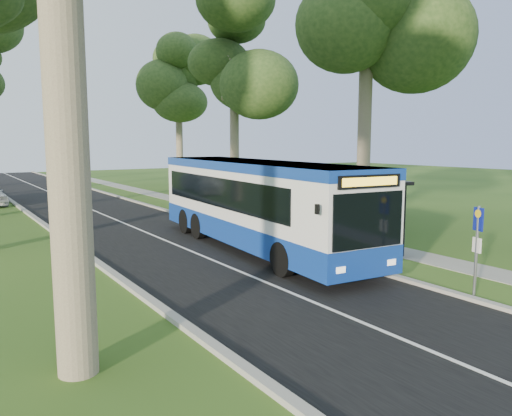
{
  "coord_description": "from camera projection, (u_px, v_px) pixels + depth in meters",
  "views": [
    {
      "loc": [
        -11.45,
        -12.78,
        4.09
      ],
      "look_at": [
        -1.26,
        2.84,
        1.6
      ],
      "focal_mm": 35.0,
      "sensor_mm": 36.0,
      "label": 1
    }
  ],
  "objects": [
    {
      "name": "centre_line",
      "position": [
        135.0,
        228.0,
        23.75
      ],
      "size": [
        0.12,
        100.0,
        0.0
      ],
      "primitive_type": "cube",
      "color": "white",
      "rests_on": "road"
    },
    {
      "name": "litter_bin",
      "position": [
        308.0,
        227.0,
        21.11
      ],
      "size": [
        0.56,
        0.56,
        0.99
      ],
      "rotation": [
        0.0,
        0.0,
        0.02
      ],
      "color": "black",
      "rests_on": "ground"
    },
    {
      "name": "tree_east_d",
      "position": [
        178.0,
        82.0,
        45.33
      ],
      "size": [
        5.2,
        5.2,
        12.8
      ],
      "color": "#7A6B56",
      "rests_on": "ground"
    },
    {
      "name": "kerb_east",
      "position": [
        201.0,
        220.0,
        25.65
      ],
      "size": [
        0.25,
        100.0,
        0.12
      ],
      "primitive_type": "cube",
      "color": "#9E9B93",
      "rests_on": "ground"
    },
    {
      "name": "ground",
      "position": [
        331.0,
        260.0,
        17.35
      ],
      "size": [
        120.0,
        120.0,
        0.0
      ],
      "primitive_type": "plane",
      "color": "#2C4D18",
      "rests_on": "ground"
    },
    {
      "name": "kerb_west",
      "position": [
        57.0,
        234.0,
        21.85
      ],
      "size": [
        0.25,
        100.0,
        0.12
      ],
      "primitive_type": "cube",
      "color": "#9E9B93",
      "rests_on": "ground"
    },
    {
      "name": "road",
      "position": [
        135.0,
        228.0,
        23.76
      ],
      "size": [
        7.0,
        100.0,
        0.02
      ],
      "primitive_type": "cube",
      "color": "black",
      "rests_on": "ground"
    },
    {
      "name": "bus_stop_sign",
      "position": [
        477.0,
        241.0,
        12.93
      ],
      "size": [
        0.15,
        0.34,
        2.44
      ],
      "rotation": [
        0.0,
        0.0,
        -0.32
      ],
      "color": "gray",
      "rests_on": "ground"
    },
    {
      "name": "footpath",
      "position": [
        250.0,
        217.0,
        27.28
      ],
      "size": [
        1.5,
        100.0,
        0.02
      ],
      "primitive_type": "cube",
      "color": "gray",
      "rests_on": "ground"
    },
    {
      "name": "bus_shelter",
      "position": [
        378.0,
        202.0,
        18.24
      ],
      "size": [
        2.21,
        3.39,
        2.7
      ],
      "rotation": [
        0.0,
        0.0,
        -0.17
      ],
      "color": "black",
      "rests_on": "ground"
    },
    {
      "name": "bus",
      "position": [
        256.0,
        204.0,
        18.89
      ],
      "size": [
        3.65,
        12.82,
        3.35
      ],
      "rotation": [
        0.0,
        0.0,
        -0.08
      ],
      "color": "white",
      "rests_on": "ground"
    },
    {
      "name": "tree_east_c",
      "position": [
        234.0,
        54.0,
        34.64
      ],
      "size": [
        5.2,
        5.2,
        13.65
      ],
      "color": "#7A6B56",
      "rests_on": "ground"
    }
  ]
}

